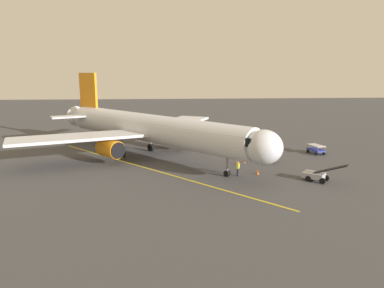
% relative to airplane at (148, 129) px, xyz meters
% --- Properties ---
extents(ground_plane, '(220.00, 220.00, 0.00)m').
position_rel_airplane_xyz_m(ground_plane, '(-1.57, 1.09, -4.00)').
color(ground_plane, '#424244').
extents(apron_lead_in_line, '(26.90, 29.92, 0.01)m').
position_rel_airplane_xyz_m(apron_lead_in_line, '(-0.19, 6.21, -4.00)').
color(apron_lead_in_line, yellow).
rests_on(apron_lead_in_line, ground).
extents(airplane, '(32.57, 33.50, 11.50)m').
position_rel_airplane_xyz_m(airplane, '(0.00, 0.00, 0.00)').
color(airplane, silver).
rests_on(airplane, ground).
extents(ground_crew_marshaller, '(0.42, 0.47, 1.71)m').
position_rel_airplane_xyz_m(ground_crew_marshaller, '(-10.48, 10.13, -3.12)').
color(ground_crew_marshaller, '#23232D').
rests_on(ground_crew_marshaller, ground).
extents(baggage_cart_near_nose, '(2.09, 2.87, 1.27)m').
position_rel_airplane_xyz_m(baggage_cart_near_nose, '(-24.04, -0.22, -3.35)').
color(baggage_cart_near_nose, '#2D3899').
rests_on(baggage_cart_near_nose, ground).
extents(baggage_cart_portside, '(2.95, 2.52, 1.27)m').
position_rel_airplane_xyz_m(baggage_cart_portside, '(-15.43, 3.77, -3.35)').
color(baggage_cart_portside, black).
rests_on(baggage_cart_portside, ground).
extents(belt_loader_starboard_side, '(4.25, 3.90, 2.32)m').
position_rel_airplane_xyz_m(belt_loader_starboard_side, '(-18.60, 12.72, -3.29)').
color(belt_loader_starboard_side, '#9E9EA3').
rests_on(belt_loader_starboard_side, ground).
extents(safety_cone_nose_left, '(0.32, 0.32, 0.55)m').
position_rel_airplane_xyz_m(safety_cone_nose_left, '(-12.55, 4.10, -3.73)').
color(safety_cone_nose_left, '#F2590F').
rests_on(safety_cone_nose_left, ground).
extents(safety_cone_nose_right, '(0.32, 0.32, 0.55)m').
position_rel_airplane_xyz_m(safety_cone_nose_right, '(-13.73, 2.03, -3.73)').
color(safety_cone_nose_right, '#F2590F').
rests_on(safety_cone_nose_right, ground).
extents(safety_cone_wing_port, '(0.32, 0.32, 0.55)m').
position_rel_airplane_xyz_m(safety_cone_wing_port, '(-11.38, 5.17, -3.73)').
color(safety_cone_wing_port, '#F2590F').
rests_on(safety_cone_wing_port, ground).
extents(safety_cone_wing_starboard, '(0.32, 0.32, 0.55)m').
position_rel_airplane_xyz_m(safety_cone_wing_starboard, '(-12.89, 9.67, -3.73)').
color(safety_cone_wing_starboard, '#F2590F').
rests_on(safety_cone_wing_starboard, ground).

